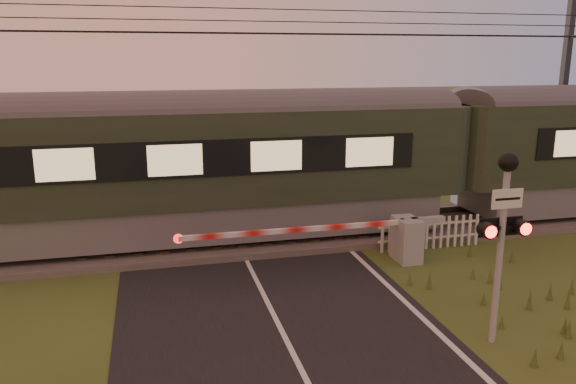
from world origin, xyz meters
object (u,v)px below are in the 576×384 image
object	(u,v)px
boom_gate	(395,238)
crossing_signal	(504,215)
catenary_mast	(564,95)
train	(449,153)
picket_fence	(430,233)

from	to	relation	value
boom_gate	crossing_signal	xyz separation A→B (m)	(-0.01, -4.15, 1.73)
boom_gate	catenary_mast	distance (m)	10.08
train	boom_gate	xyz separation A→B (m)	(-2.78, -2.54, -1.56)
crossing_signal	picket_fence	distance (m)	5.32
picket_fence	catenary_mast	xyz separation A→B (m)	(7.06, 4.12, 3.19)
crossing_signal	boom_gate	bearing A→B (deg)	89.84
train	crossing_signal	world-z (taller)	train
train	boom_gate	distance (m)	4.08
train	boom_gate	bearing A→B (deg)	-137.61
crossing_signal	catenary_mast	distance (m)	12.29
boom_gate	crossing_signal	bearing A→B (deg)	-90.16
catenary_mast	crossing_signal	bearing A→B (deg)	-133.19
train	catenary_mast	distance (m)	6.18
boom_gate	picket_fence	world-z (taller)	boom_gate
train	picket_fence	xyz separation A→B (m)	(-1.49, -1.89, -1.74)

